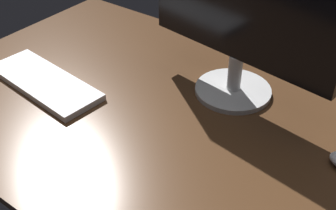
% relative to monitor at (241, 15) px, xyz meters
% --- Properties ---
extents(desk, '(1.40, 0.84, 0.02)m').
position_rel_monitor_xyz_m(desk, '(-0.06, -0.18, -0.23)').
color(desk, '#4C301C').
rests_on(desk, ground).
extents(monitor, '(0.53, 0.20, 0.40)m').
position_rel_monitor_xyz_m(monitor, '(0.00, 0.00, 0.00)').
color(monitor, silver).
rests_on(monitor, desk).
extents(keyboard, '(0.37, 0.17, 0.02)m').
position_rel_monitor_xyz_m(keyboard, '(-0.43, -0.27, -0.21)').
color(keyboard, white).
rests_on(keyboard, desk).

